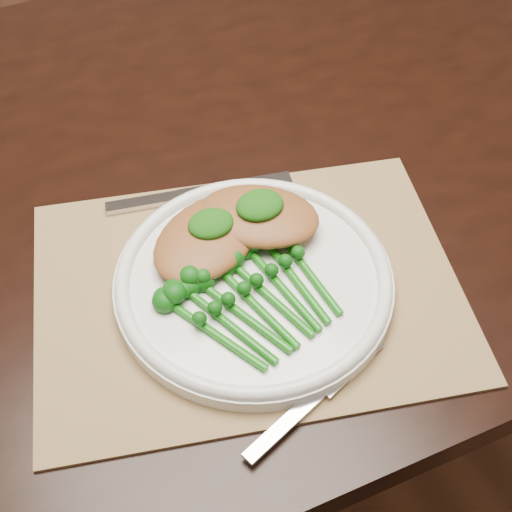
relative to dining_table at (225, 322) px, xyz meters
name	(u,v)px	position (x,y,z in m)	size (l,w,h in m)	color
floor	(210,435)	(-0.05, 0.00, -0.38)	(4.00, 4.00, 0.00)	brown
dining_table	(225,322)	(0.00, 0.00, 0.00)	(1.62, 0.94, 0.75)	black
placemat	(248,289)	(-0.05, -0.21, 0.37)	(0.45, 0.33, 0.00)	#93734A
dinner_plate	(254,280)	(-0.05, -0.21, 0.39)	(0.29, 0.29, 0.03)	white
knife	(182,196)	(-0.07, -0.06, 0.38)	(0.22, 0.06, 0.01)	silver
fork	(324,388)	(-0.04, -0.35, 0.38)	(0.18, 0.08, 0.01)	silver
chicken_fillet_left	(207,238)	(-0.07, -0.15, 0.41)	(0.14, 0.10, 0.03)	brown
chicken_fillet_right	(258,216)	(-0.01, -0.15, 0.41)	(0.13, 0.09, 0.03)	brown
pesto_dollop_left	(211,224)	(-0.07, -0.15, 0.42)	(0.05, 0.04, 0.02)	#0E4109
pesto_dollop_right	(260,205)	(-0.01, -0.15, 0.43)	(0.05, 0.04, 0.02)	#0E4109
broccolini_bundle	(263,301)	(-0.05, -0.25, 0.40)	(0.18, 0.20, 0.04)	#10600C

